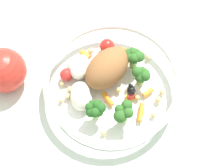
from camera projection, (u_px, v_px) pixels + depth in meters
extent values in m
plane|color=silver|center=(122.00, 93.00, 0.66)|extent=(2.40, 2.40, 0.00)
cylinder|color=white|center=(112.00, 89.00, 0.66)|extent=(0.24, 0.24, 0.01)
torus|color=white|center=(112.00, 80.00, 0.62)|extent=(0.25, 0.25, 0.01)
ellipsoid|color=#935B33|center=(107.00, 68.00, 0.64)|extent=(0.12, 0.11, 0.06)
cylinder|color=#8EB766|center=(96.00, 114.00, 0.61)|extent=(0.01, 0.01, 0.03)
sphere|color=#23561E|center=(101.00, 108.00, 0.59)|extent=(0.02, 0.02, 0.02)
sphere|color=#23561E|center=(97.00, 105.00, 0.60)|extent=(0.02, 0.02, 0.02)
sphere|color=#23561E|center=(93.00, 104.00, 0.60)|extent=(0.01, 0.01, 0.01)
sphere|color=#23561E|center=(89.00, 107.00, 0.59)|extent=(0.01, 0.01, 0.01)
sphere|color=#23561E|center=(91.00, 112.00, 0.59)|extent=(0.02, 0.02, 0.02)
sphere|color=#23561E|center=(95.00, 113.00, 0.59)|extent=(0.02, 0.02, 0.02)
sphere|color=#23561E|center=(99.00, 112.00, 0.59)|extent=(0.02, 0.02, 0.02)
cylinder|color=#8EB766|center=(141.00, 80.00, 0.65)|extent=(0.01, 0.01, 0.02)
sphere|color=#2D6023|center=(146.00, 73.00, 0.63)|extent=(0.02, 0.02, 0.02)
sphere|color=#2D6023|center=(142.00, 71.00, 0.63)|extent=(0.02, 0.02, 0.02)
sphere|color=#2D6023|center=(141.00, 71.00, 0.63)|extent=(0.02, 0.02, 0.02)
sphere|color=#2D6023|center=(137.00, 72.00, 0.63)|extent=(0.02, 0.02, 0.02)
sphere|color=#2D6023|center=(139.00, 75.00, 0.63)|extent=(0.02, 0.02, 0.02)
sphere|color=#2D6023|center=(140.00, 78.00, 0.63)|extent=(0.02, 0.02, 0.02)
sphere|color=#2D6023|center=(145.00, 76.00, 0.62)|extent=(0.02, 0.02, 0.02)
cylinder|color=#8EB766|center=(123.00, 117.00, 0.61)|extent=(0.02, 0.02, 0.03)
sphere|color=#2D6023|center=(127.00, 111.00, 0.59)|extent=(0.02, 0.02, 0.02)
sphere|color=#2D6023|center=(125.00, 105.00, 0.59)|extent=(0.02, 0.02, 0.02)
sphere|color=#2D6023|center=(120.00, 109.00, 0.59)|extent=(0.02, 0.02, 0.02)
sphere|color=#2D6023|center=(120.00, 116.00, 0.58)|extent=(0.02, 0.02, 0.02)
sphere|color=#2D6023|center=(126.00, 113.00, 0.58)|extent=(0.02, 0.02, 0.02)
cylinder|color=#7FAD5B|center=(133.00, 62.00, 0.67)|extent=(0.02, 0.02, 0.02)
sphere|color=#2D6023|center=(139.00, 57.00, 0.65)|extent=(0.02, 0.02, 0.02)
sphere|color=#2D6023|center=(136.00, 53.00, 0.65)|extent=(0.02, 0.02, 0.02)
sphere|color=#2D6023|center=(133.00, 53.00, 0.64)|extent=(0.02, 0.02, 0.02)
sphere|color=#2D6023|center=(129.00, 54.00, 0.65)|extent=(0.02, 0.02, 0.02)
sphere|color=#2D6023|center=(131.00, 58.00, 0.64)|extent=(0.02, 0.02, 0.02)
sphere|color=#2D6023|center=(134.00, 59.00, 0.64)|extent=(0.02, 0.02, 0.02)
sphere|color=#2D6023|center=(137.00, 57.00, 0.64)|extent=(0.02, 0.02, 0.02)
sphere|color=white|center=(84.00, 67.00, 0.66)|extent=(0.04, 0.04, 0.04)
sphere|color=white|center=(81.00, 62.00, 0.66)|extent=(0.03, 0.03, 0.03)
sphere|color=white|center=(78.00, 63.00, 0.65)|extent=(0.03, 0.03, 0.03)
sphere|color=white|center=(75.00, 65.00, 0.65)|extent=(0.03, 0.03, 0.03)
sphere|color=white|center=(78.00, 68.00, 0.66)|extent=(0.03, 0.03, 0.03)
sphere|color=white|center=(79.00, 72.00, 0.65)|extent=(0.03, 0.03, 0.03)
sphere|color=white|center=(81.00, 68.00, 0.66)|extent=(0.02, 0.02, 0.02)
sphere|color=silver|center=(82.00, 96.00, 0.62)|extent=(0.03, 0.03, 0.03)
sphere|color=silver|center=(80.00, 93.00, 0.63)|extent=(0.04, 0.04, 0.04)
sphere|color=silver|center=(81.00, 97.00, 0.62)|extent=(0.04, 0.04, 0.04)
sphere|color=silver|center=(82.00, 100.00, 0.63)|extent=(0.04, 0.04, 0.04)
cube|color=yellow|center=(131.00, 97.00, 0.64)|extent=(0.02, 0.02, 0.00)
cylinder|color=red|center=(131.00, 94.00, 0.63)|extent=(0.02, 0.02, 0.02)
sphere|color=black|center=(131.00, 90.00, 0.62)|extent=(0.02, 0.02, 0.02)
sphere|color=black|center=(131.00, 86.00, 0.62)|extent=(0.01, 0.01, 0.01)
sphere|color=black|center=(133.00, 92.00, 0.61)|extent=(0.01, 0.01, 0.01)
cylinder|color=orange|center=(148.00, 92.00, 0.64)|extent=(0.02, 0.02, 0.01)
cylinder|color=orange|center=(85.00, 55.00, 0.68)|extent=(0.02, 0.02, 0.01)
cylinder|color=orange|center=(141.00, 112.00, 0.63)|extent=(0.02, 0.04, 0.01)
cylinder|color=orange|center=(108.00, 99.00, 0.64)|extent=(0.02, 0.03, 0.01)
cylinder|color=orange|center=(121.00, 54.00, 0.68)|extent=(0.02, 0.03, 0.01)
sphere|color=red|center=(66.00, 75.00, 0.65)|extent=(0.03, 0.03, 0.03)
sphere|color=red|center=(107.00, 46.00, 0.68)|extent=(0.03, 0.03, 0.03)
sphere|color=#D1B775|center=(154.00, 115.00, 0.62)|extent=(0.01, 0.01, 0.01)
sphere|color=#D1B775|center=(162.00, 92.00, 0.64)|extent=(0.01, 0.01, 0.01)
sphere|color=tan|center=(129.00, 87.00, 0.65)|extent=(0.01, 0.01, 0.01)
sphere|color=tan|center=(70.00, 89.00, 0.65)|extent=(0.01, 0.01, 0.01)
sphere|color=tan|center=(69.00, 66.00, 0.67)|extent=(0.01, 0.01, 0.01)
sphere|color=tan|center=(118.00, 90.00, 0.64)|extent=(0.01, 0.01, 0.01)
sphere|color=#D1B775|center=(158.00, 100.00, 0.64)|extent=(0.01, 0.01, 0.01)
sphere|color=tan|center=(137.00, 98.00, 0.64)|extent=(0.01, 0.01, 0.01)
sphere|color=#D1B775|center=(104.00, 133.00, 0.61)|extent=(0.01, 0.01, 0.01)
sphere|color=#D1B775|center=(62.00, 84.00, 0.65)|extent=(0.01, 0.01, 0.01)
sphere|color=tan|center=(61.00, 100.00, 0.64)|extent=(0.01, 0.01, 0.01)
sphere|color=#D1B775|center=(68.00, 97.00, 0.64)|extent=(0.01, 0.01, 0.01)
sphere|color=#D1B775|center=(90.00, 51.00, 0.68)|extent=(0.01, 0.01, 0.01)
sphere|color=#D1B775|center=(148.00, 57.00, 0.68)|extent=(0.01, 0.01, 0.01)
sphere|color=red|center=(4.00, 70.00, 0.63)|extent=(0.08, 0.08, 0.08)
cube|color=white|center=(217.00, 154.00, 0.60)|extent=(0.18, 0.16, 0.01)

